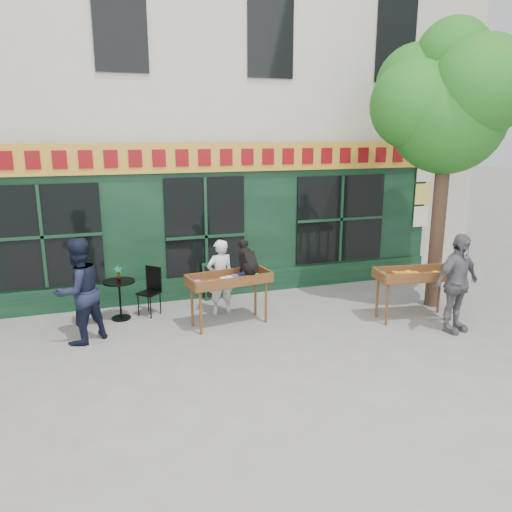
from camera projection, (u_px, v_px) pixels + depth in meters
The scene contains 14 objects.
ground at pixel (238, 336), 8.78m from camera, with size 80.00×80.00×0.00m, color slate.
building at pixel (171, 75), 13.09m from camera, with size 14.00×7.26×10.00m.
street_tree at pixel (449, 99), 9.49m from camera, with size 3.05×2.90×5.60m.
book_cart_center at pixel (229, 282), 9.14m from camera, with size 1.57×0.82×0.99m.
dog at pixel (248, 257), 9.09m from camera, with size 0.34×0.60×0.60m, color black, non-canonical shape.
woman at pixel (220, 277), 9.75m from camera, with size 0.54×0.36×1.49m, color silver.
book_cart_right at pixel (416, 278), 9.43m from camera, with size 1.57×0.83×0.99m.
man_right at pixel (456, 283), 8.82m from camera, with size 1.05×0.44×1.79m, color #5D5D62.
bistro_table at pixel (120, 292), 9.47m from camera, with size 0.60×0.60×0.76m.
bistro_chair_left at pixel (84, 296), 9.18m from camera, with size 0.37×0.37×0.95m.
bistro_chair_right at pixel (151, 287), 9.76m from camera, with size 0.51×0.51×0.95m.
potted_plant at pixel (118, 274), 9.38m from camera, with size 0.15×0.10×0.29m, color gray.
man_left at pixel (79, 291), 8.34m from camera, with size 0.88×0.68×1.81m, color black.
chalkboard at pixel (216, 280), 10.75m from camera, with size 0.59×0.30×0.79m.
Camera 1 is at (-2.34, -7.86, 3.46)m, focal length 35.00 mm.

